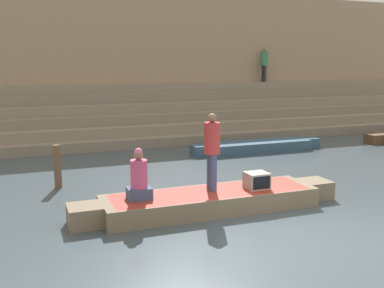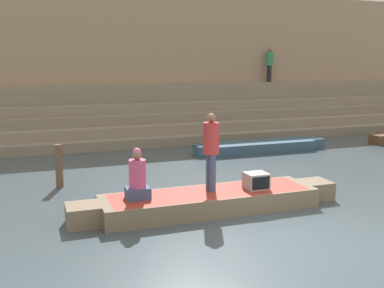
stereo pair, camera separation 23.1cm
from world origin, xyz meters
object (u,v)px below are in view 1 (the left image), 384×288
(tv_set, at_px, (257,180))
(person_on_steps, at_px, (264,62))
(person_standing, at_px, (212,147))
(person_rowing, at_px, (139,179))
(rowboat_main, at_px, (211,200))
(mooring_post, at_px, (57,167))
(moored_boat_shore, at_px, (257,146))

(tv_set, distance_m, person_on_steps, 13.33)
(person_standing, height_order, person_rowing, person_standing)
(person_standing, bearing_deg, tv_set, -16.55)
(rowboat_main, bearing_deg, person_on_steps, 56.73)
(rowboat_main, bearing_deg, person_rowing, 179.60)
(person_rowing, xyz_separation_m, person_on_steps, (9.36, 11.13, 2.43))
(person_rowing, height_order, mooring_post, person_rowing)
(rowboat_main, xyz_separation_m, mooring_post, (-3.11, 3.17, 0.35))
(tv_set, bearing_deg, person_on_steps, 62.79)
(moored_boat_shore, bearing_deg, person_rowing, -131.54)
(mooring_post, bearing_deg, moored_boat_shore, 18.65)
(rowboat_main, height_order, person_standing, person_standing)
(rowboat_main, height_order, tv_set, tv_set)
(mooring_post, xyz_separation_m, person_on_steps, (10.81, 8.01, 2.73))
(rowboat_main, relative_size, person_on_steps, 3.75)
(person_standing, xyz_separation_m, person_on_steps, (7.63, 11.07, 1.85))
(person_rowing, distance_m, mooring_post, 3.46)
(mooring_post, height_order, person_on_steps, person_on_steps)
(moored_boat_shore, relative_size, mooring_post, 4.48)
(rowboat_main, xyz_separation_m, tv_set, (1.13, -0.10, 0.39))
(person_standing, distance_m, mooring_post, 4.50)
(person_standing, relative_size, person_rowing, 1.59)
(moored_boat_shore, relative_size, person_on_steps, 3.10)
(person_on_steps, bearing_deg, moored_boat_shore, 95.73)
(rowboat_main, bearing_deg, tv_set, -3.89)
(person_rowing, xyz_separation_m, mooring_post, (-1.46, 3.12, -0.29))
(person_standing, distance_m, moored_boat_shore, 7.15)
(rowboat_main, distance_m, mooring_post, 4.46)
(mooring_post, bearing_deg, person_on_steps, 36.52)
(moored_boat_shore, bearing_deg, person_standing, -122.25)
(person_standing, relative_size, moored_boat_shore, 0.34)
(mooring_post, bearing_deg, person_standing, -43.94)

